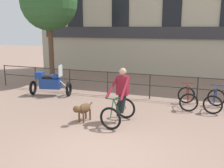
% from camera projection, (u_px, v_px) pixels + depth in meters
% --- Properties ---
extents(ground_plane, '(60.00, 60.00, 0.00)m').
position_uv_depth(ground_plane, '(102.00, 154.00, 6.15)').
color(ground_plane, '#8E7060').
extents(canal_railing, '(15.05, 0.05, 1.05)m').
position_uv_depth(canal_railing, '(150.00, 82.00, 10.76)').
color(canal_railing, '#2D2B28').
rests_on(canal_railing, ground_plane).
extents(cyclist_with_bike, '(0.80, 1.23, 1.70)m').
position_uv_depth(cyclist_with_bike, '(120.00, 99.00, 8.08)').
color(cyclist_with_bike, black).
rests_on(cyclist_with_bike, ground_plane).
extents(dog, '(0.36, 0.98, 0.61)m').
position_uv_depth(dog, '(83.00, 109.00, 8.18)').
color(dog, brown).
rests_on(dog, ground_plane).
extents(parked_motorcycle, '(1.84, 0.98, 1.35)m').
position_uv_depth(parked_motorcycle, '(50.00, 83.00, 11.36)').
color(parked_motorcycle, black).
rests_on(parked_motorcycle, ground_plane).
extents(parked_bicycle_near_lamp, '(0.83, 1.20, 0.86)m').
position_uv_depth(parked_bicycle_near_lamp, '(187.00, 98.00, 9.70)').
color(parked_bicycle_near_lamp, black).
rests_on(parked_bicycle_near_lamp, ground_plane).
extents(parked_bicycle_mid_left, '(0.80, 1.18, 0.86)m').
position_uv_depth(parked_bicycle_mid_left, '(215.00, 100.00, 9.38)').
color(parked_bicycle_mid_left, black).
rests_on(parked_bicycle_mid_left, ground_plane).
extents(tree_canalside_left, '(2.94, 2.94, 5.68)m').
position_uv_depth(tree_canalside_left, '(49.00, 2.00, 13.51)').
color(tree_canalside_left, brown).
rests_on(tree_canalside_left, ground_plane).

